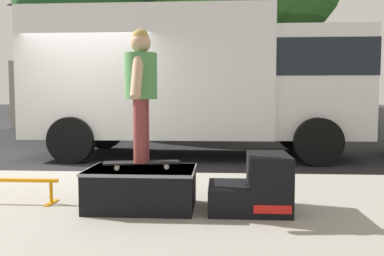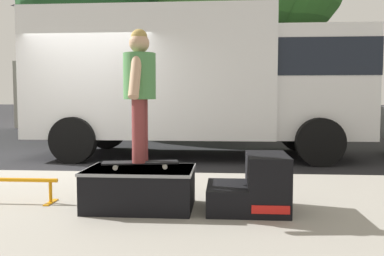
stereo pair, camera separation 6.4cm
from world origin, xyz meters
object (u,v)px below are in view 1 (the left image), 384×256
at_px(skate_box, 142,187).
at_px(skateboard, 142,163).
at_px(kicker_ramp, 256,187).
at_px(box_truck, 197,78).
at_px(skater_kid, 141,84).

height_order(skate_box, skateboard, skateboard).
bearing_deg(kicker_ramp, box_truck, 100.21).
bearing_deg(kicker_ramp, skate_box, 179.98).
distance_m(kicker_ramp, box_truck, 5.04).
bearing_deg(box_truck, kicker_ramp, -79.79).
bearing_deg(kicker_ramp, skateboard, 179.90).
relative_size(kicker_ramp, skateboard, 1.01).
distance_m(skate_box, box_truck, 4.98).
xyz_separation_m(kicker_ramp, box_truck, (-0.86, 4.78, 1.34)).
xyz_separation_m(skater_kid, box_truck, (0.31, 4.78, 0.30)).
xyz_separation_m(kicker_ramp, skateboard, (-1.17, 0.00, 0.24)).
relative_size(skateboard, skater_kid, 0.59).
relative_size(skater_kid, box_truck, 0.20).
xyz_separation_m(skateboard, box_truck, (0.31, 4.78, 1.11)).
relative_size(skate_box, kicker_ramp, 1.37).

